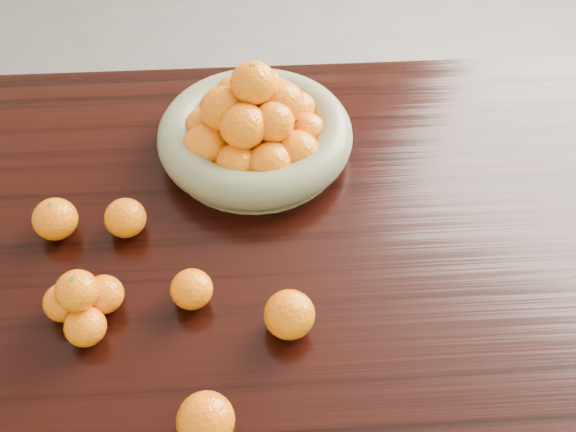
{
  "coord_description": "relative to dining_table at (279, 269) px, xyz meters",
  "views": [
    {
      "loc": [
        -0.02,
        -0.7,
        1.61
      ],
      "look_at": [
        0.01,
        -0.02,
        0.83
      ],
      "focal_mm": 40.0,
      "sensor_mm": 36.0,
      "label": 1
    }
  ],
  "objects": [
    {
      "name": "ground",
      "position": [
        0.0,
        0.0,
        -0.66
      ],
      "size": [
        5.0,
        5.0,
        0.0
      ],
      "primitive_type": "plane",
      "color": "#5D5A58",
      "rests_on": "ground"
    },
    {
      "name": "dining_table",
      "position": [
        0.0,
        0.0,
        0.0
      ],
      "size": [
        2.0,
        1.0,
        0.75
      ],
      "color": "black",
      "rests_on": "ground"
    },
    {
      "name": "fruit_bowl",
      "position": [
        -0.03,
        0.22,
        0.15
      ],
      "size": [
        0.37,
        0.37,
        0.2
      ],
      "rotation": [
        0.0,
        0.0,
        -0.31
      ],
      "color": "#777B5A",
      "rests_on": "dining_table"
    },
    {
      "name": "orange_pyramid",
      "position": [
        -0.3,
        -0.14,
        0.13
      ],
      "size": [
        0.12,
        0.12,
        0.1
      ],
      "rotation": [
        0.0,
        0.0,
        0.19
      ],
      "color": "orange",
      "rests_on": "dining_table"
    },
    {
      "name": "loose_orange_0",
      "position": [
        -0.38,
        0.03,
        0.12
      ],
      "size": [
        0.08,
        0.08,
        0.07
      ],
      "primitive_type": "ellipsoid",
      "color": "orange",
      "rests_on": "dining_table"
    },
    {
      "name": "loose_orange_1",
      "position": [
        -0.11,
        -0.34,
        0.13
      ],
      "size": [
        0.08,
        0.08,
        0.07
      ],
      "primitive_type": "ellipsoid",
      "color": "orange",
      "rests_on": "dining_table"
    },
    {
      "name": "loose_orange_2",
      "position": [
        0.01,
        -0.18,
        0.13
      ],
      "size": [
        0.08,
        0.08,
        0.07
      ],
      "primitive_type": "ellipsoid",
      "color": "orange",
      "rests_on": "dining_table"
    },
    {
      "name": "loose_orange_3",
      "position": [
        -0.26,
        0.03,
        0.12
      ],
      "size": [
        0.07,
        0.07,
        0.07
      ],
      "primitive_type": "ellipsoid",
      "color": "orange",
      "rests_on": "dining_table"
    },
    {
      "name": "loose_orange_4",
      "position": [
        -0.14,
        -0.12,
        0.12
      ],
      "size": [
        0.07,
        0.07,
        0.06
      ],
      "primitive_type": "ellipsoid",
      "color": "orange",
      "rests_on": "dining_table"
    }
  ]
}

